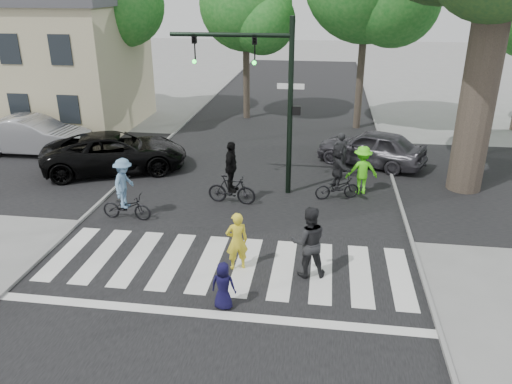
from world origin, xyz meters
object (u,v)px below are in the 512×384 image
(pedestrian_child, at_px, (223,286))
(cyclist_mid, at_px, (231,179))
(car_silver, at_px, (33,135))
(cyclist_right, at_px, (338,175))
(pedestrian_adult, at_px, (309,242))
(car_grey, at_px, (371,148))
(pedestrian_woman, at_px, (237,241))
(car_suv, at_px, (116,152))
(traffic_signal, at_px, (265,83))
(cyclist_left, at_px, (125,193))

(pedestrian_child, height_order, cyclist_mid, cyclist_mid)
(car_silver, bearing_deg, cyclist_mid, -114.45)
(cyclist_right, relative_size, car_silver, 0.40)
(pedestrian_adult, bearing_deg, car_grey, -114.68)
(car_silver, bearing_deg, cyclist_right, -104.98)
(car_silver, bearing_deg, pedestrian_woman, -129.31)
(cyclist_mid, distance_m, car_suv, 5.74)
(traffic_signal, distance_m, car_suv, 7.00)
(pedestrian_adult, height_order, cyclist_mid, cyclist_mid)
(pedestrian_woman, height_order, cyclist_left, cyclist_left)
(traffic_signal, distance_m, cyclist_mid, 3.38)
(cyclist_left, height_order, car_silver, cyclist_left)
(pedestrian_child, xyz_separation_m, car_suv, (-6.07, 8.42, 0.19))
(cyclist_right, bearing_deg, traffic_signal, 173.44)
(pedestrian_child, relative_size, cyclist_left, 0.58)
(pedestrian_woman, distance_m, cyclist_mid, 4.24)
(traffic_signal, height_order, pedestrian_adult, traffic_signal)
(cyclist_left, bearing_deg, pedestrian_child, -46.57)
(car_grey, bearing_deg, cyclist_mid, -23.11)
(cyclist_right, bearing_deg, pedestrian_adult, -98.67)
(traffic_signal, distance_m, cyclist_right, 3.97)
(traffic_signal, relative_size, car_suv, 1.08)
(traffic_signal, xyz_separation_m, cyclist_left, (-4.03, -2.88, -3.03))
(cyclist_left, relative_size, car_grey, 0.46)
(pedestrian_woman, xyz_separation_m, cyclist_mid, (-0.93, 4.14, 0.09))
(cyclist_left, bearing_deg, car_suv, 116.41)
(pedestrian_adult, relative_size, car_silver, 0.38)
(traffic_signal, xyz_separation_m, pedestrian_adult, (1.79, -5.39, -2.95))
(cyclist_right, height_order, car_silver, cyclist_right)
(cyclist_right, relative_size, car_grey, 0.45)
(cyclist_left, distance_m, cyclist_mid, 3.49)
(pedestrian_woman, height_order, car_silver, car_silver)
(cyclist_left, distance_m, car_silver, 8.76)
(cyclist_mid, relative_size, car_grey, 0.50)
(car_suv, height_order, car_silver, car_silver)
(traffic_signal, bearing_deg, cyclist_mid, -129.12)
(pedestrian_woman, xyz_separation_m, car_silver, (-10.53, 8.27, 0.02))
(cyclist_right, relative_size, car_suv, 0.36)
(pedestrian_woman, relative_size, cyclist_left, 0.79)
(car_suv, xyz_separation_m, car_grey, (10.07, 2.15, -0.03))
(pedestrian_adult, bearing_deg, traffic_signal, -82.68)
(pedestrian_child, distance_m, car_suv, 10.38)
(pedestrian_adult, xyz_separation_m, car_silver, (-12.36, 8.33, -0.13))
(cyclist_right, distance_m, car_grey, 4.03)
(pedestrian_adult, height_order, cyclist_right, cyclist_right)
(cyclist_left, bearing_deg, pedestrian_adult, -23.38)
(cyclist_mid, height_order, cyclist_right, cyclist_mid)
(traffic_signal, xyz_separation_m, pedestrian_child, (-0.05, -7.08, -3.32))
(car_suv, bearing_deg, car_grey, -99.17)
(traffic_signal, xyz_separation_m, car_silver, (-10.57, 2.94, -3.08))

